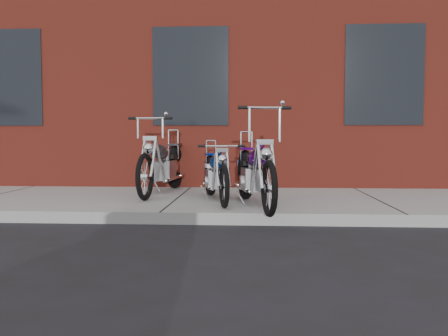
{
  "coord_description": "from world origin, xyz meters",
  "views": [
    {
      "loc": [
        1.14,
        -5.73,
        1.07
      ],
      "look_at": [
        0.75,
        0.8,
        0.65
      ],
      "focal_mm": 38.0,
      "sensor_mm": 36.0,
      "label": 1
    }
  ],
  "objects": [
    {
      "name": "chopper_blue",
      "position": [
        0.61,
        1.15,
        0.51
      ],
      "size": [
        0.63,
        1.99,
        0.88
      ],
      "rotation": [
        0.0,
        0.0,
        -1.36
      ],
      "color": "black",
      "rests_on": "sidewalk"
    },
    {
      "name": "chopper_third",
      "position": [
        -0.34,
        2.01,
        0.59
      ],
      "size": [
        0.59,
        2.44,
        1.24
      ],
      "rotation": [
        0.0,
        0.0,
        -1.67
      ],
      "color": "black",
      "rests_on": "sidewalk"
    },
    {
      "name": "sidewalk",
      "position": [
        0.0,
        1.5,
        0.07
      ],
      "size": [
        22.0,
        3.0,
        0.15
      ],
      "primitive_type": "cube",
      "color": "gray",
      "rests_on": "ground"
    },
    {
      "name": "ground",
      "position": [
        0.0,
        0.0,
        0.0
      ],
      "size": [
        120.0,
        120.0,
        0.0
      ],
      "primitive_type": "plane",
      "color": "black",
      "rests_on": "ground"
    },
    {
      "name": "chopper_purple",
      "position": [
        1.18,
        0.6,
        0.57
      ],
      "size": [
        0.67,
        2.3,
        1.3
      ],
      "rotation": [
        0.0,
        0.0,
        -1.39
      ],
      "color": "black",
      "rests_on": "sidewalk"
    },
    {
      "name": "building_brick",
      "position": [
        0.0,
        8.0,
        4.0
      ],
      "size": [
        22.0,
        10.0,
        8.0
      ],
      "primitive_type": "cube",
      "color": "maroon",
      "rests_on": "ground"
    }
  ]
}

